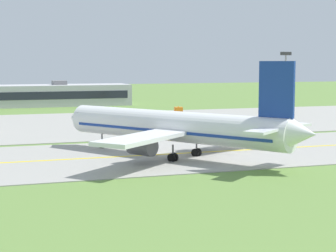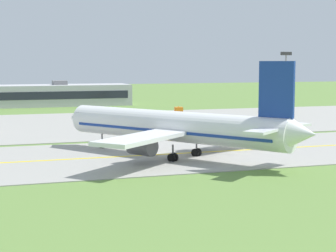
% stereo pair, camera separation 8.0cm
% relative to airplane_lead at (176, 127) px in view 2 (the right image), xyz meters
% --- Properties ---
extents(ground_plane, '(500.00, 500.00, 0.00)m').
position_rel_airplane_lead_xyz_m(ground_plane, '(0.08, 2.87, -4.13)').
color(ground_plane, olive).
extents(taxiway_strip, '(240.00, 28.00, 0.10)m').
position_rel_airplane_lead_xyz_m(taxiway_strip, '(0.08, 2.87, -4.08)').
color(taxiway_strip, '#9E9B93').
rests_on(taxiway_strip, ground).
extents(apron_pad, '(140.00, 52.00, 0.10)m').
position_rel_airplane_lead_xyz_m(apron_pad, '(10.08, 44.87, -4.08)').
color(apron_pad, '#9E9B93').
rests_on(apron_pad, ground).
extents(taxiway_centreline, '(220.00, 0.60, 0.01)m').
position_rel_airplane_lead_xyz_m(taxiway_centreline, '(0.08, 2.87, -4.03)').
color(taxiway_centreline, yellow).
rests_on(taxiway_centreline, taxiway_strip).
extents(airplane_lead, '(29.19, 34.93, 12.70)m').
position_rel_airplane_lead_xyz_m(airplane_lead, '(0.00, 0.00, 0.00)').
color(airplane_lead, white).
rests_on(airplane_lead, ground).
extents(service_truck_fuel, '(2.41, 6.01, 2.60)m').
position_rel_airplane_lead_xyz_m(service_truck_fuel, '(46.25, 57.58, -2.60)').
color(service_truck_fuel, yellow).
rests_on(service_truck_fuel, ground).
extents(service_truck_catering, '(6.68, 3.37, 2.59)m').
position_rel_airplane_lead_xyz_m(service_truck_catering, '(17.89, 52.74, -2.95)').
color(service_truck_catering, orange).
rests_on(service_truck_catering, ground).
extents(terminal_building, '(66.63, 12.89, 7.23)m').
position_rel_airplane_lead_xyz_m(terminal_building, '(-14.50, 98.04, -1.10)').
color(terminal_building, '#B2B2B7').
rests_on(terminal_building, ground).
extents(apron_light_mast, '(2.40, 0.50, 14.70)m').
position_rel_airplane_lead_xyz_m(apron_light_mast, '(37.56, 37.14, 5.19)').
color(apron_light_mast, gray).
rests_on(apron_light_mast, ground).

